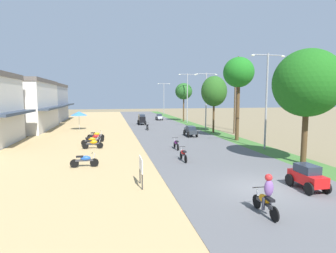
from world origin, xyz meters
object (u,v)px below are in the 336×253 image
object	(u,v)px
street_signboard	(141,166)
car_van_black	(142,119)
motorbike_ahead_third	(176,143)
median_tree_third	(214,91)
parked_motorbike_second	(93,143)
parked_motorbike_fourth	(95,137)
median_tree_fourth	(184,91)
utility_pole_far	(235,99)
car_hatchback_red	(307,176)
car_sedan_silver	(159,117)
parked_motorbike_fifth	(96,135)
streetlamp_mid	(206,97)
median_tree_nearest	(307,83)
vendor_umbrella	(79,113)
streetlamp_farthest	(164,97)
motorbike_foreground_rider	(266,196)
parked_motorbike_nearest	(85,160)
utility_pole_near	(237,93)
car_sedan_charcoal	(190,131)
streetlamp_far	(187,95)
motorbike_ahead_fourth	(147,126)
streetlamp_near	(267,95)
motorbike_ahead_second	(183,154)
median_tree_second	(239,73)

from	to	relation	value
street_signboard	car_van_black	distance (m)	30.68
motorbike_ahead_third	street_signboard	bearing A→B (deg)	-113.86
median_tree_third	parked_motorbike_second	bearing A→B (deg)	-150.33
parked_motorbike_fourth	median_tree_fourth	bearing A→B (deg)	54.24
median_tree_third	utility_pole_far	bearing A→B (deg)	-27.91
car_hatchback_red	car_sedan_silver	size ratio (longest dim) A/B	0.89
parked_motorbike_second	parked_motorbike_fifth	size ratio (longest dim) A/B	1.00
streetlamp_mid	median_tree_nearest	bearing A→B (deg)	-90.69
utility_pole_far	car_van_black	xyz separation A→B (m)	(-10.13, 12.59, -3.24)
vendor_umbrella	median_tree_third	bearing A→B (deg)	-20.23
parked_motorbike_second	vendor_umbrella	xyz separation A→B (m)	(-2.65, 14.44, 1.75)
median_tree_third	motorbike_ahead_third	xyz separation A→B (m)	(-7.27, -9.90, -4.68)
median_tree_nearest	utility_pole_far	world-z (taller)	utility_pole_far
streetlamp_farthest	parked_motorbike_fifth	bearing A→B (deg)	-111.45
car_van_black	parked_motorbike_second	bearing A→B (deg)	-108.36
median_tree_third	motorbike_foreground_rider	xyz separation A→B (m)	(-7.02, -23.51, -4.40)
parked_motorbike_nearest	utility_pole_near	size ratio (longest dim) A/B	0.18
street_signboard	car_sedan_silver	xyz separation A→B (m)	(7.71, 38.14, -0.37)
motorbike_foreground_rider	car_sedan_charcoal	bearing A→B (deg)	81.40
vendor_umbrella	median_tree_third	distance (m)	18.36
streetlamp_far	motorbike_ahead_fourth	world-z (taller)	streetlamp_far
vendor_umbrella	utility_pole_far	world-z (taller)	utility_pole_far
streetlamp_near	motorbike_ahead_second	xyz separation A→B (m)	(-8.08, -2.80, -4.17)
streetlamp_near	motorbike_ahead_second	world-z (taller)	streetlamp_near
median_tree_third	car_sedan_charcoal	distance (m)	6.64
motorbike_foreground_rider	motorbike_ahead_third	world-z (taller)	motorbike_foreground_rider
utility_pole_near	car_hatchback_red	distance (m)	24.21
motorbike_foreground_rider	street_signboard	bearing A→B (deg)	134.32
car_sedan_charcoal	street_signboard	bearing A→B (deg)	-114.68
parked_motorbike_fifth	utility_pole_far	distance (m)	17.12
streetlamp_farthest	car_sedan_charcoal	size ratio (longest dim) A/B	3.48
streetlamp_farthest	utility_pole_far	size ratio (longest dim) A/B	0.96
parked_motorbike_nearest	parked_motorbike_fourth	xyz separation A→B (m)	(0.14, 10.00, 0.00)
parked_motorbike_second	car_van_black	bearing A→B (deg)	71.64
streetlamp_mid	median_tree_fourth	bearing A→B (deg)	89.57
utility_pole_near	car_sedan_silver	world-z (taller)	utility_pole_near
median_tree_fourth	streetlamp_mid	distance (m)	12.25
streetlamp_far	utility_pole_far	xyz separation A→B (m)	(1.99, -14.38, -0.64)
utility_pole_far	car_hatchback_red	size ratio (longest dim) A/B	4.07
median_tree_third	motorbike_ahead_fourth	size ratio (longest dim) A/B	3.95
street_signboard	motorbike_ahead_fourth	xyz separation A→B (m)	(3.43, 23.32, -0.53)
street_signboard	parked_motorbike_fifth	bearing A→B (deg)	100.54
median_tree_second	car_sedan_silver	size ratio (longest dim) A/B	3.78
streetlamp_far	car_hatchback_red	world-z (taller)	streetlamp_far
parked_motorbike_nearest	streetlamp_farthest	world-z (taller)	streetlamp_farthest
car_sedan_silver	parked_motorbike_second	bearing A→B (deg)	-111.50
parked_motorbike_nearest	car_hatchback_red	xyz separation A→B (m)	(11.05, -6.72, 0.19)
median_tree_nearest	motorbike_ahead_third	xyz separation A→B (m)	(-7.31, 6.70, -4.92)
parked_motorbike_second	median_tree_fourth	world-z (taller)	median_tree_fourth
street_signboard	median_tree_fourth	bearing A→B (deg)	71.48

